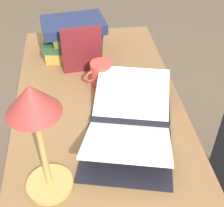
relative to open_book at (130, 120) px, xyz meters
The scene contains 6 objects.
reading_desk 0.20m from the open_book, 47.99° to the left, with size 1.36×0.66×0.78m.
open_book is the anchor object (origin of this frame).
book_stack_tall 0.56m from the open_book, 18.31° to the left, with size 0.25×0.31×0.17m.
book_standing_upright 0.42m from the open_book, 21.20° to the left, with size 0.04×0.18×0.21m.
reading_lamp 0.44m from the open_book, 128.86° to the left, with size 0.14×0.14×0.38m.
coffee_mug 0.29m from the open_book, 14.97° to the left, with size 0.10×0.12×0.09m.
Camera 1 is at (-0.90, 0.07, 1.58)m, focal length 50.00 mm.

